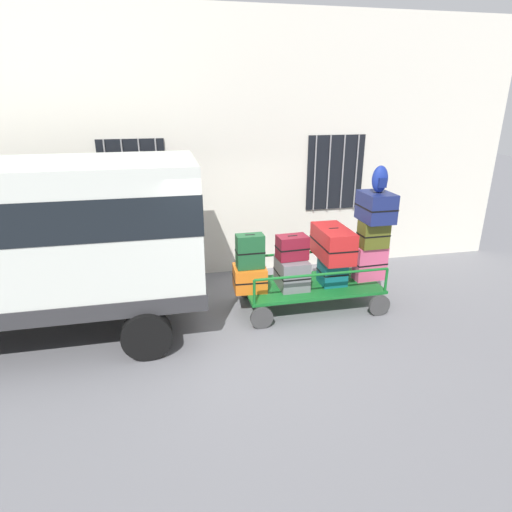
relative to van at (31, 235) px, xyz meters
name	(u,v)px	position (x,y,z in m)	size (l,w,h in m)	color
ground_plane	(253,322)	(3.15, -0.22, -1.63)	(40.00, 40.00, 0.00)	slate
building_wall	(227,150)	(3.15, 2.15, 0.86)	(12.00, 0.38, 5.00)	silver
van	(31,235)	(0.00, 0.00, 0.00)	(4.73, 1.96, 2.64)	silver
luggage_cart	(311,288)	(4.26, 0.12, -1.28)	(2.39, 1.21, 0.42)	#146023
cart_railing	(312,266)	(4.26, 0.12, -0.87)	(2.28, 1.07, 0.42)	#146023
suitcase_left_bottom	(250,278)	(3.18, 0.15, -1.01)	(0.57, 0.53, 0.41)	orange
suitcase_left_middle	(250,251)	(3.18, 0.11, -0.52)	(0.46, 0.27, 0.57)	#194C28
suitcase_midleft_bottom	(292,273)	(3.90, 0.11, -0.97)	(0.49, 0.63, 0.50)	slate
suitcase_midleft_middle	(292,247)	(3.90, 0.13, -0.51)	(0.53, 0.36, 0.40)	maroon
suitcase_center_bottom	(332,271)	(4.62, 0.08, -0.99)	(0.43, 0.43, 0.46)	#0F5960
suitcase_center_middle	(333,243)	(4.62, 0.14, -0.50)	(0.51, 0.97, 0.53)	#B21E1E
suitcase_midright_bottom	(370,263)	(5.34, 0.13, -0.91)	(0.57, 0.30, 0.61)	#CC4C72
suitcase_midright_middle	(373,234)	(5.34, 0.11, -0.37)	(0.49, 0.34, 0.46)	#4C5119
suitcase_midright_top	(376,207)	(5.34, 0.11, 0.10)	(0.49, 0.64, 0.49)	navy
backpack	(380,179)	(5.34, 0.08, 0.57)	(0.27, 0.22, 0.44)	navy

